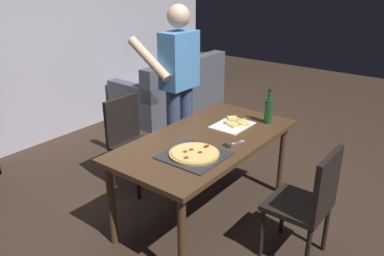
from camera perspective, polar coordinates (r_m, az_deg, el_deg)
ground_plane at (r=3.57m, az=1.95°, el=-12.53°), size 12.00×12.00×0.00m
back_wall at (r=4.97m, az=-23.60°, el=13.07°), size 6.40×0.10×2.80m
dining_table at (r=3.24m, az=2.10°, el=-2.69°), size 1.67×0.86×0.75m
chair_near_camera at (r=2.94m, az=16.90°, el=-10.04°), size 0.42×0.42×0.90m
chair_far_side at (r=3.86m, az=-9.03°, el=-1.32°), size 0.42×0.42×0.90m
couch at (r=5.92m, az=-2.80°, el=5.16°), size 1.71×0.87×0.85m
person_serving_pizza at (r=3.89m, az=-2.04°, el=6.71°), size 0.55×0.54×1.75m
pepperoni_pizza_on_tray at (r=2.89m, az=0.31°, el=-3.86°), size 0.44×0.44×0.04m
pizza_slices_on_towel at (r=3.49m, az=6.18°, el=0.64°), size 0.36×0.28×0.03m
wine_bottle at (r=3.54m, az=11.16°, el=2.54°), size 0.07×0.07×0.32m
kitchen_scissors at (r=3.09m, az=5.72°, el=-2.41°), size 0.20×0.12×0.01m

